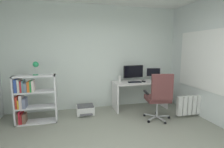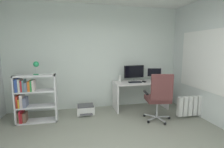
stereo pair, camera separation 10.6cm
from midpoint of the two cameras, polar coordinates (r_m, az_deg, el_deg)
wall_back at (r=4.67m, az=-6.14°, el=5.47°), size 4.66×0.10×2.78m
window_pane at (r=4.48m, az=27.63°, el=4.13°), size 0.01×1.43×1.29m
window_frame at (r=4.48m, az=27.57°, el=4.13°), size 0.02×1.51×1.37m
desk at (r=4.70m, az=8.67°, el=-4.93°), size 1.43×0.61×0.75m
monitor_main at (r=4.69m, az=6.59°, el=0.67°), size 0.58×0.18×0.43m
monitor_secondary at (r=4.94m, az=13.16°, el=0.38°), size 0.40×0.18×0.35m
keyboard at (r=4.52m, az=6.94°, el=-2.71°), size 0.35×0.15×0.02m
computer_mouse at (r=4.61m, az=9.96°, el=-2.48°), size 0.08×0.11×0.03m
desktop_speaker at (r=4.54m, az=1.89°, el=-1.64°), size 0.07×0.07×0.17m
office_chair at (r=3.93m, az=14.90°, el=-6.91°), size 0.64×0.62×1.11m
bookshelf at (r=4.14m, az=-26.48°, el=-7.34°), size 0.86×0.29×1.07m
desk_lamp at (r=3.99m, az=-25.08°, el=2.63°), size 0.13×0.12×0.29m
printer at (r=4.42m, az=-9.66°, el=-11.78°), size 0.43×0.44×0.22m
radiator at (r=4.61m, az=25.79°, el=-9.30°), size 1.01×0.10×0.46m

